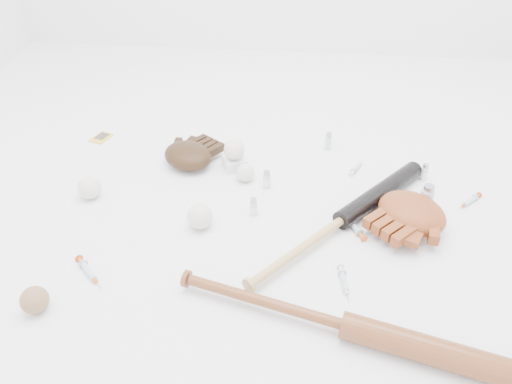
# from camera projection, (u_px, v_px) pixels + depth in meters

# --- Properties ---
(bat_dark) EXTENTS (0.61, 0.70, 0.06)m
(bat_dark) POSITION_uv_depth(u_px,v_px,m) (342.00, 220.00, 1.58)
(bat_dark) COLOR black
(bat_dark) RESTS_ON ground
(bat_wood) EXTENTS (0.94, 0.32, 0.07)m
(bat_wood) POSITION_uv_depth(u_px,v_px,m) (346.00, 326.00, 1.24)
(bat_wood) COLOR brown
(bat_wood) RESTS_ON ground
(glove_dark) EXTENTS (0.32, 0.32, 0.08)m
(glove_dark) POSITION_uv_depth(u_px,v_px,m) (188.00, 155.00, 1.87)
(glove_dark) COLOR black
(glove_dark) RESTS_ON ground
(glove_tan) EXTENTS (0.38, 0.38, 0.10)m
(glove_tan) POSITION_uv_depth(u_px,v_px,m) (412.00, 212.00, 1.58)
(glove_tan) COLOR brown
(glove_tan) RESTS_ON ground
(trading_card) EXTENTS (0.09, 0.10, 0.00)m
(trading_card) POSITION_uv_depth(u_px,v_px,m) (101.00, 138.00, 2.05)
(trading_card) COLOR gold
(trading_card) RESTS_ON ground
(pedestal) EXTENTS (0.10, 0.10, 0.04)m
(pedestal) POSITION_uv_depth(u_px,v_px,m) (235.00, 163.00, 1.86)
(pedestal) COLOR white
(pedestal) RESTS_ON ground
(baseball_on_pedestal) EXTENTS (0.08, 0.08, 0.08)m
(baseball_on_pedestal) POSITION_uv_depth(u_px,v_px,m) (234.00, 149.00, 1.82)
(baseball_on_pedestal) COLOR silver
(baseball_on_pedestal) RESTS_ON pedestal
(baseball_left) EXTENTS (0.08, 0.08, 0.08)m
(baseball_left) POSITION_uv_depth(u_px,v_px,m) (89.00, 188.00, 1.70)
(baseball_left) COLOR silver
(baseball_left) RESTS_ON ground
(baseball_upper) EXTENTS (0.07, 0.07, 0.07)m
(baseball_upper) POSITION_uv_depth(u_px,v_px,m) (245.00, 173.00, 1.79)
(baseball_upper) COLOR silver
(baseball_upper) RESTS_ON ground
(baseball_mid) EXTENTS (0.08, 0.08, 0.08)m
(baseball_mid) POSITION_uv_depth(u_px,v_px,m) (200.00, 216.00, 1.57)
(baseball_mid) COLOR silver
(baseball_mid) RESTS_ON ground
(baseball_aged) EXTENTS (0.07, 0.07, 0.07)m
(baseball_aged) POSITION_uv_depth(u_px,v_px,m) (35.00, 300.00, 1.30)
(baseball_aged) COLOR #8A6242
(baseball_aged) RESTS_ON ground
(syringe_0) EXTENTS (0.14, 0.14, 0.02)m
(syringe_0) POSITION_uv_depth(u_px,v_px,m) (89.00, 272.00, 1.42)
(syringe_0) COLOR #ADBCC6
(syringe_0) RESTS_ON ground
(syringe_1) EXTENTS (0.10, 0.16, 0.02)m
(syringe_1) POSITION_uv_depth(u_px,v_px,m) (353.00, 226.00, 1.59)
(syringe_1) COLOR #ADBCC6
(syringe_1) RESTS_ON ground
(syringe_2) EXTENTS (0.08, 0.13, 0.02)m
(syringe_2) POSITION_uv_depth(u_px,v_px,m) (357.00, 167.00, 1.86)
(syringe_2) COLOR #ADBCC6
(syringe_2) RESTS_ON ground
(syringe_3) EXTENTS (0.04, 0.15, 0.02)m
(syringe_3) POSITION_uv_depth(u_px,v_px,m) (344.00, 282.00, 1.39)
(syringe_3) COLOR #ADBCC6
(syringe_3) RESTS_ON ground
(syringe_4) EXTENTS (0.12, 0.12, 0.02)m
(syringe_4) POSITION_uv_depth(u_px,v_px,m) (470.00, 201.00, 1.69)
(syringe_4) COLOR #ADBCC6
(syringe_4) RESTS_ON ground
(vial_0) EXTENTS (0.03, 0.03, 0.07)m
(vial_0) POSITION_uv_depth(u_px,v_px,m) (328.00, 141.00, 1.96)
(vial_0) COLOR silver
(vial_0) RESTS_ON ground
(vial_1) EXTENTS (0.03, 0.03, 0.06)m
(vial_1) POSITION_uv_depth(u_px,v_px,m) (424.00, 172.00, 1.79)
(vial_1) COLOR silver
(vial_1) RESTS_ON ground
(vial_2) EXTENTS (0.03, 0.03, 0.07)m
(vial_2) POSITION_uv_depth(u_px,v_px,m) (267.00, 179.00, 1.75)
(vial_2) COLOR silver
(vial_2) RESTS_ON ground
(vial_3) EXTENTS (0.04, 0.04, 0.10)m
(vial_3) POSITION_uv_depth(u_px,v_px,m) (426.00, 199.00, 1.63)
(vial_3) COLOR silver
(vial_3) RESTS_ON ground
(vial_4) EXTENTS (0.03, 0.03, 0.06)m
(vial_4) POSITION_uv_depth(u_px,v_px,m) (254.00, 207.00, 1.63)
(vial_4) COLOR silver
(vial_4) RESTS_ON ground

